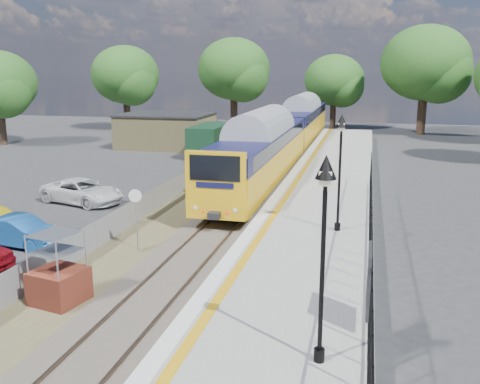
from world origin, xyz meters
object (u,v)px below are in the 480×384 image
(victorian_lamp_north, at_px, (341,146))
(car_white, at_px, (82,191))
(train, at_px, (287,131))
(brick_plinth, at_px, (58,270))
(speed_sign, at_px, (136,210))
(victorian_lamp_south, at_px, (324,212))
(car_blue, at_px, (20,231))

(victorian_lamp_north, height_order, car_white, victorian_lamp_north)
(train, relative_size, brick_plinth, 17.53)
(victorian_lamp_north, relative_size, car_white, 0.97)
(brick_plinth, bearing_deg, train, 84.30)
(train, bearing_deg, car_white, -117.82)
(brick_plinth, bearing_deg, speed_sign, 86.40)
(victorian_lamp_south, distance_m, car_white, 20.87)
(victorian_lamp_north, relative_size, train, 0.11)
(car_blue, relative_size, car_white, 0.80)
(brick_plinth, xyz_separation_m, speed_sign, (0.32, 5.13, 0.60))
(speed_sign, relative_size, car_white, 0.54)
(victorian_lamp_south, height_order, brick_plinth, victorian_lamp_south)
(train, relative_size, speed_sign, 15.94)
(train, bearing_deg, victorian_lamp_north, -76.05)
(car_blue, bearing_deg, brick_plinth, -126.23)
(brick_plinth, height_order, speed_sign, speed_sign)
(victorian_lamp_north, distance_m, train, 22.07)
(victorian_lamp_north, bearing_deg, speed_sign, -167.04)
(victorian_lamp_south, distance_m, brick_plinth, 9.43)
(speed_sign, height_order, car_white, speed_sign)
(victorian_lamp_south, bearing_deg, car_blue, 149.42)
(victorian_lamp_north, distance_m, brick_plinth, 11.14)
(victorian_lamp_south, xyz_separation_m, speed_sign, (-8.00, 8.20, -2.58))
(victorian_lamp_north, height_order, speed_sign, victorian_lamp_north)
(victorian_lamp_north, bearing_deg, victorian_lamp_south, -88.85)
(victorian_lamp_south, relative_size, speed_sign, 1.80)
(victorian_lamp_north, xyz_separation_m, car_white, (-14.00, 4.85, -3.64))
(train, height_order, brick_plinth, train)
(train, relative_size, car_white, 8.58)
(victorian_lamp_south, height_order, car_blue, victorian_lamp_south)
(speed_sign, bearing_deg, victorian_lamp_north, -0.27)
(train, bearing_deg, car_blue, -107.58)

